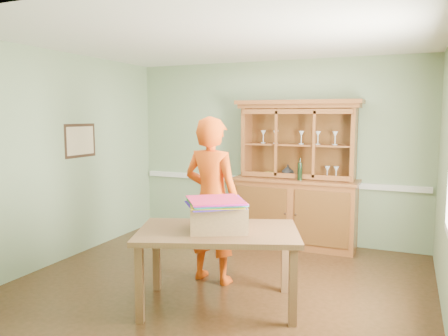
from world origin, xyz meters
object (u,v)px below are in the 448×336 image
at_px(china_hutch, 296,195).
at_px(dining_table, 218,239).
at_px(cardboard_box, 219,218).
at_px(person, 212,200).

relative_size(china_hutch, dining_table, 1.18).
distance_m(china_hutch, dining_table, 2.35).
xyz_separation_m(cardboard_box, person, (-0.36, 0.62, 0.04)).
bearing_deg(cardboard_box, dining_table, 125.11).
xyz_separation_m(dining_table, cardboard_box, (0.01, -0.02, 0.22)).
xyz_separation_m(china_hutch, cardboard_box, (-0.19, -2.36, 0.16)).
relative_size(china_hutch, cardboard_box, 3.91).
bearing_deg(dining_table, cardboard_box, -75.28).
distance_m(dining_table, cardboard_box, 0.22).
bearing_deg(cardboard_box, china_hutch, 85.49).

